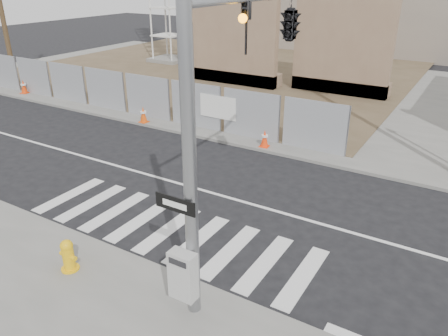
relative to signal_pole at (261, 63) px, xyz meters
The scene contains 11 objects.
ground 5.77m from the signal_pole, 140.66° to the left, with size 100.00×100.00×0.00m, color black.
sidewalk_far 16.91m from the signal_pole, 98.84° to the left, with size 50.00×20.00×0.12m, color slate.
signal_pole is the anchor object (origin of this frame).
chain_link_fence 14.80m from the signal_pole, 150.58° to the left, with size 24.60×0.04×2.00m, color gray.
concrete_wall_left 17.92m from the signal_pole, 122.11° to the left, with size 6.00×1.30×8.00m.
concrete_wall_right 16.46m from the signal_pole, 100.52° to the left, with size 5.50×1.30×8.00m.
fire_hydrant 6.26m from the signal_pole, 135.82° to the right, with size 0.49×0.44×0.81m.
traffic_cone_a 20.30m from the signal_pole, 159.97° to the left, with size 0.51×0.51×0.79m.
traffic_cone_b 14.73m from the signal_pole, 147.81° to the left, with size 0.50×0.50×0.74m.
traffic_cone_c 11.89m from the signal_pole, 145.59° to the left, with size 0.41×0.41×0.76m.
traffic_cone_d 8.23m from the signal_pole, 114.40° to the left, with size 0.39×0.39×0.71m.
Camera 1 is at (6.73, -10.60, 6.58)m, focal length 35.00 mm.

